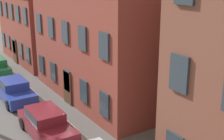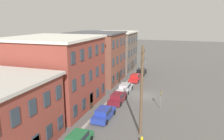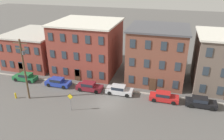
{
  "view_description": "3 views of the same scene",
  "coord_description": "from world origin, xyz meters",
  "px_view_note": "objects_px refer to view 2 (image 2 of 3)",
  "views": [
    {
      "loc": [
        10.2,
        -1.98,
        8.18
      ],
      "look_at": [
        0.55,
        4.2,
        4.69
      ],
      "focal_mm": 50.0,
      "sensor_mm": 36.0,
      "label": 1
    },
    {
      "loc": [
        -33.74,
        -5.79,
        12.16
      ],
      "look_at": [
        -1.87,
        4.8,
        4.35
      ],
      "focal_mm": 35.0,
      "sensor_mm": 36.0,
      "label": 2
    },
    {
      "loc": [
        8.32,
        -27.05,
        18.03
      ],
      "look_at": [
        -0.82,
        5.22,
        3.25
      ],
      "focal_mm": 35.0,
      "sensor_mm": 36.0,
      "label": 3
    }
  ],
  "objects_px": {
    "car_silver": "(125,88)",
    "car_maroon": "(118,98)",
    "utility_pole": "(142,87)",
    "car_red": "(135,77)",
    "caution_sign": "(161,96)",
    "car_blue": "(104,113)",
    "car_black": "(141,72)"
  },
  "relations": [
    {
      "from": "car_blue",
      "to": "car_black",
      "type": "xyz_separation_m",
      "value": [
        23.51,
        -0.11,
        0.0
      ]
    },
    {
      "from": "utility_pole",
      "to": "caution_sign",
      "type": "bearing_deg",
      "value": -9.07
    },
    {
      "from": "car_maroon",
      "to": "utility_pole",
      "type": "distance_m",
      "value": 10.65
    },
    {
      "from": "car_black",
      "to": "caution_sign",
      "type": "height_order",
      "value": "caution_sign"
    },
    {
      "from": "car_black",
      "to": "utility_pole",
      "type": "height_order",
      "value": "utility_pole"
    },
    {
      "from": "car_blue",
      "to": "caution_sign",
      "type": "height_order",
      "value": "caution_sign"
    },
    {
      "from": "car_red",
      "to": "car_maroon",
      "type": "bearing_deg",
      "value": 179.98
    },
    {
      "from": "car_red",
      "to": "car_black",
      "type": "distance_m",
      "value": 5.35
    },
    {
      "from": "car_silver",
      "to": "caution_sign",
      "type": "bearing_deg",
      "value": -129.85
    },
    {
      "from": "car_blue",
      "to": "car_silver",
      "type": "distance_m",
      "value": 11.01
    },
    {
      "from": "car_silver",
      "to": "utility_pole",
      "type": "relative_size",
      "value": 0.46
    },
    {
      "from": "caution_sign",
      "to": "car_red",
      "type": "bearing_deg",
      "value": 26.58
    },
    {
      "from": "car_blue",
      "to": "car_maroon",
      "type": "relative_size",
      "value": 1.0
    },
    {
      "from": "car_silver",
      "to": "car_blue",
      "type": "bearing_deg",
      "value": -178.86
    },
    {
      "from": "car_black",
      "to": "utility_pole",
      "type": "xyz_separation_m",
      "value": [
        -25.76,
        -4.95,
        4.66
      ]
    },
    {
      "from": "caution_sign",
      "to": "car_blue",
      "type": "bearing_deg",
      "value": 131.42
    },
    {
      "from": "caution_sign",
      "to": "utility_pole",
      "type": "distance_m",
      "value": 8.68
    },
    {
      "from": "car_blue",
      "to": "utility_pole",
      "type": "bearing_deg",
      "value": -113.96
    },
    {
      "from": "car_red",
      "to": "utility_pole",
      "type": "xyz_separation_m",
      "value": [
        -20.41,
        -5.06,
        4.66
      ]
    },
    {
      "from": "car_red",
      "to": "car_silver",
      "type": "bearing_deg",
      "value": 178.21
    },
    {
      "from": "car_blue",
      "to": "car_silver",
      "type": "xyz_separation_m",
      "value": [
        11.01,
        0.22,
        0.0
      ]
    },
    {
      "from": "car_maroon",
      "to": "caution_sign",
      "type": "height_order",
      "value": "caution_sign"
    },
    {
      "from": "car_silver",
      "to": "car_maroon",
      "type": "bearing_deg",
      "value": -177.54
    },
    {
      "from": "car_silver",
      "to": "utility_pole",
      "type": "height_order",
      "value": "utility_pole"
    },
    {
      "from": "car_blue",
      "to": "car_maroon",
      "type": "xyz_separation_m",
      "value": [
        5.88,
        -0.0,
        0.0
      ]
    },
    {
      "from": "car_blue",
      "to": "car_red",
      "type": "xyz_separation_m",
      "value": [
        18.16,
        -0.0,
        0.0
      ]
    },
    {
      "from": "car_maroon",
      "to": "car_red",
      "type": "xyz_separation_m",
      "value": [
        12.28,
        -0.0,
        0.0
      ]
    },
    {
      "from": "car_blue",
      "to": "utility_pole",
      "type": "xyz_separation_m",
      "value": [
        -2.25,
        -5.06,
        4.66
      ]
    },
    {
      "from": "car_blue",
      "to": "caution_sign",
      "type": "xyz_separation_m",
      "value": [
        5.56,
        -6.31,
        1.09
      ]
    },
    {
      "from": "utility_pole",
      "to": "car_red",
      "type": "bearing_deg",
      "value": 13.91
    },
    {
      "from": "car_blue",
      "to": "car_black",
      "type": "distance_m",
      "value": 23.51
    },
    {
      "from": "car_maroon",
      "to": "car_red",
      "type": "bearing_deg",
      "value": -0.02
    }
  ]
}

